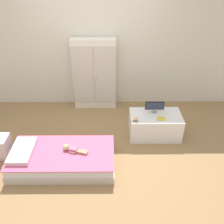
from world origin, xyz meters
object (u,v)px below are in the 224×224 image
at_px(tv_monitor, 155,106).
at_px(bed, 63,158).
at_px(rocking_horse_toy, 136,119).
at_px(book_yellow, 161,119).
at_px(nightstand, 0,147).
at_px(wardrobe, 95,75).
at_px(doll, 71,149).
at_px(tv_stand, 155,125).

bearing_deg(tv_monitor, bed, -151.13).
relative_size(rocking_horse_toy, book_yellow, 0.76).
relative_size(tv_monitor, rocking_horse_toy, 3.11).
xyz_separation_m(bed, nightstand, (-1.03, 0.23, 0.05)).
relative_size(nightstand, wardrobe, 0.24).
relative_size(bed, wardrobe, 1.09).
height_order(nightstand, rocking_horse_toy, rocking_horse_toy).
relative_size(doll, book_yellow, 2.81).
height_order(doll, nightstand, doll).
relative_size(doll, tv_monitor, 1.18).
bearing_deg(doll, nightstand, 170.45).
xyz_separation_m(tv_monitor, book_yellow, (0.09, -0.20, -0.12)).
height_order(bed, doll, doll).
bearing_deg(nightstand, tv_stand, 11.29).
bearing_deg(book_yellow, tv_monitor, 113.28).
xyz_separation_m(tv_stand, rocking_horse_toy, (-0.36, -0.19, 0.26)).
relative_size(tv_stand, book_yellow, 6.42).
bearing_deg(tv_monitor, wardrobe, 139.25).
distance_m(bed, rocking_horse_toy, 1.32).
distance_m(bed, book_yellow, 1.73).
xyz_separation_m(bed, rocking_horse_toy, (1.15, 0.55, 0.34)).
relative_size(tv_stand, tv_monitor, 2.70).
relative_size(wardrobe, rocking_horse_toy, 13.67).
xyz_separation_m(bed, wardrobe, (0.42, 1.75, 0.59)).
relative_size(bed, rocking_horse_toy, 14.91).
xyz_separation_m(bed, doll, (0.13, 0.03, 0.17)).
distance_m(bed, wardrobe, 1.90).
bearing_deg(wardrobe, tv_stand, -42.77).
distance_m(tv_stand, book_yellow, 0.26).
height_order(wardrobe, rocking_horse_toy, wardrobe).
distance_m(tv_stand, tv_monitor, 0.35).
distance_m(doll, nightstand, 1.18).
distance_m(nightstand, tv_monitor, 2.62).
bearing_deg(nightstand, rocking_horse_toy, 8.41).
bearing_deg(tv_monitor, nightstand, -166.71).
bearing_deg(wardrobe, book_yellow, -44.18).
height_order(doll, wardrobe, wardrobe).
distance_m(wardrobe, tv_monitor, 1.43).
bearing_deg(nightstand, tv_monitor, 13.29).
distance_m(wardrobe, book_yellow, 1.65).
bearing_deg(book_yellow, wardrobe, 135.82).
bearing_deg(nightstand, doll, -9.55).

